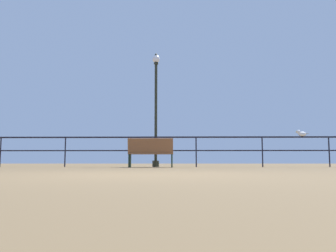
# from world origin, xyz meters

# --- Properties ---
(ground_plane) EXTENTS (60.00, 60.00, 0.00)m
(ground_plane) POSITION_xyz_m (0.00, 0.00, 0.00)
(ground_plane) COLOR brown
(pier_railing) EXTENTS (20.51, 0.05, 1.05)m
(pier_railing) POSITION_xyz_m (0.00, 7.06, 0.78)
(pier_railing) COLOR black
(pier_railing) RESTS_ON ground_plane
(bench_near_left) EXTENTS (1.44, 0.62, 0.92)m
(bench_near_left) POSITION_xyz_m (-0.37, 6.19, 0.51)
(bench_near_left) COLOR brown
(bench_near_left) RESTS_ON ground_plane
(lamppost_center) EXTENTS (0.27, 0.27, 4.13)m
(lamppost_center) POSITION_xyz_m (-0.27, 7.33, 2.27)
(lamppost_center) COLOR black
(lamppost_center) RESTS_ON ground_plane
(seagull_on_rail) EXTENTS (0.46, 0.21, 0.22)m
(seagull_on_rail) POSITION_xyz_m (4.77, 7.06, 1.15)
(seagull_on_rail) COLOR white
(seagull_on_rail) RESTS_ON pier_railing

